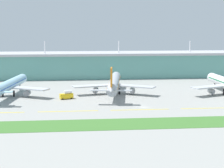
% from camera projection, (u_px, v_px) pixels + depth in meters
% --- Properties ---
extents(ground_plane, '(600.00, 600.00, 0.00)m').
position_uv_depth(ground_plane, '(144.00, 107.00, 183.03)').
color(ground_plane, gray).
extents(terminal_building, '(288.00, 34.00, 28.53)m').
position_uv_depth(terminal_building, '(118.00, 64.00, 292.39)').
color(terminal_building, '#5B9E93').
rests_on(terminal_building, ground).
extents(airliner_near, '(48.36, 64.21, 18.90)m').
position_uv_depth(airliner_near, '(9.00, 85.00, 210.45)').
color(airliner_near, '#9ED1EA').
rests_on(airliner_near, ground).
extents(airliner_middle, '(48.27, 71.58, 18.90)m').
position_uv_depth(airliner_middle, '(114.00, 83.00, 218.35)').
color(airliner_middle, '#ADB2BC').
rests_on(airliner_middle, ground).
extents(taxiway_stripe_mid_west, '(28.00, 0.70, 0.04)m').
position_uv_depth(taxiway_stripe_mid_west, '(68.00, 111.00, 173.85)').
color(taxiway_stripe_mid_west, yellow).
rests_on(taxiway_stripe_mid_west, ground).
extents(taxiway_stripe_centre, '(28.00, 0.70, 0.04)m').
position_uv_depth(taxiway_stripe_centre, '(140.00, 110.00, 177.15)').
color(taxiway_stripe_centre, yellow).
rests_on(taxiway_stripe_centre, ground).
extents(taxiway_stripe_mid_east, '(28.00, 0.70, 0.04)m').
position_uv_depth(taxiway_stripe_mid_east, '(209.00, 108.00, 180.45)').
color(taxiway_stripe_mid_east, yellow).
rests_on(taxiway_stripe_mid_east, ground).
extents(grass_verge, '(300.00, 18.00, 0.10)m').
position_uv_depth(grass_verge, '(158.00, 123.00, 152.28)').
color(grass_verge, '#3D702D').
rests_on(grass_verge, ground).
extents(fuel_truck, '(7.65, 4.73, 4.95)m').
position_uv_depth(fuel_truck, '(67.00, 95.00, 203.10)').
color(fuel_truck, gold).
rests_on(fuel_truck, ground).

